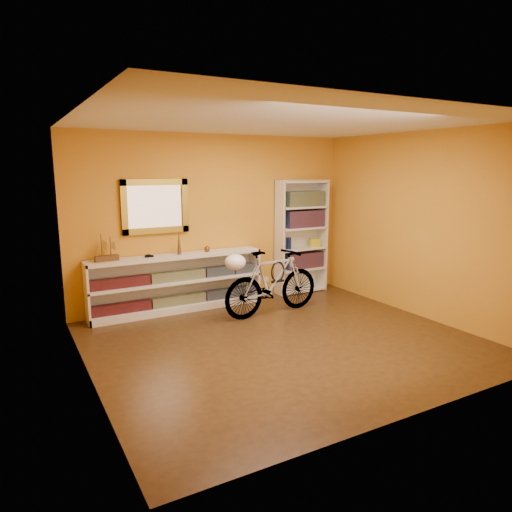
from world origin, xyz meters
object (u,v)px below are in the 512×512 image
bookcase (301,237)px  bicycle (272,282)px  helmet (235,262)px  console_unit (178,283)px

bookcase → bicycle: 1.43m
bookcase → helmet: bearing=-152.4°
bicycle → helmet: size_ratio=5.51×
console_unit → helmet: (0.53, -0.85, 0.41)m
console_unit → bookcase: (2.21, 0.03, 0.52)m
bookcase → console_unit: bearing=-179.4°
helmet → console_unit: bearing=121.6°
console_unit → helmet: bearing=-58.4°
bookcase → helmet: (-1.68, -0.88, -0.11)m
console_unit → bookcase: bookcase is taller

